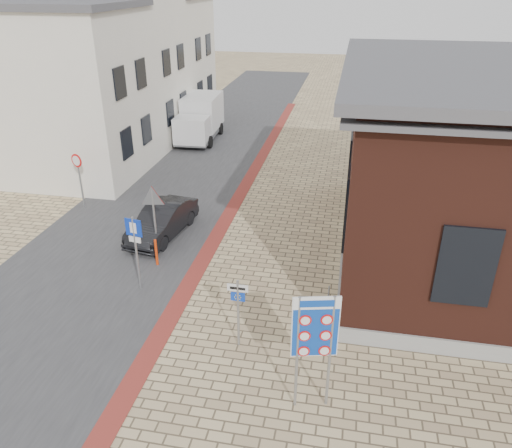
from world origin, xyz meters
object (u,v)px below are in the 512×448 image
Objects in this scene: essen_sign at (238,304)px; bollard at (156,252)px; box_truck at (200,118)px; border_sign at (315,329)px; parking_sign at (135,241)px; sedan at (162,221)px.

essen_sign is 2.08× the size of bollard.
box_truck is 1.64× the size of border_sign.
border_sign is 3.06× the size of bollard.
essen_sign is at bearing -72.63° from box_truck.
sedan is at bearing 109.52° from parking_sign.
bollard is (-3.82, 3.65, -0.87)m from essen_sign.
border_sign reaches higher than sedan.
parking_sign reaches higher than sedan.
sedan is 2.31m from bollard.
essen_sign is (-2.18, 1.80, -0.88)m from border_sign.
box_truck reaches higher than essen_sign.
border_sign is 7.19m from parking_sign.
box_truck is at bearing 108.08° from sedan.
border_sign is at bearing -41.37° from sedan.
parking_sign is at bearing -82.44° from box_truck.
border_sign reaches higher than essen_sign.
parking_sign is (2.91, -16.63, 0.43)m from box_truck.
border_sign is (8.91, -20.56, 0.89)m from box_truck.
box_truck is at bearing 100.89° from bollard.
parking_sign is (-6.00, 3.93, -0.46)m from border_sign.
essen_sign is (4.42, -5.87, 0.74)m from sedan.
essen_sign is 0.81× the size of parking_sign.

